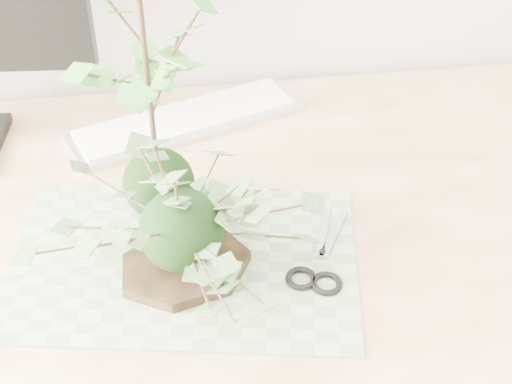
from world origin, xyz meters
TOP-DOWN VIEW (x-y plane):
  - desk at (-0.04, 1.23)m, footprint 1.60×0.70m
  - cutting_mat at (-0.10, 1.14)m, footprint 0.49×0.38m
  - stone_dish at (-0.09, 1.12)m, footprint 0.21×0.21m
  - ivy_kokedama at (-0.09, 1.12)m, footprint 0.31×0.31m
  - maple_kokedama at (-0.12, 1.24)m, footprint 0.25×0.25m
  - keyboard at (-0.07, 1.46)m, footprint 0.40×0.24m
  - scissors at (0.08, 1.09)m, footprint 0.09×0.17m

SIDE VIEW (x-z plane):
  - desk at x=-0.04m, z-range 0.28..1.02m
  - cutting_mat at x=-0.10m, z-range 0.74..0.74m
  - keyboard at x=-0.07m, z-range 0.74..0.75m
  - scissors at x=0.08m, z-range 0.74..0.75m
  - stone_dish at x=-0.09m, z-range 0.74..0.76m
  - ivy_kokedama at x=-0.09m, z-range 0.76..0.96m
  - maple_kokedama at x=-0.12m, z-range 0.82..1.23m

